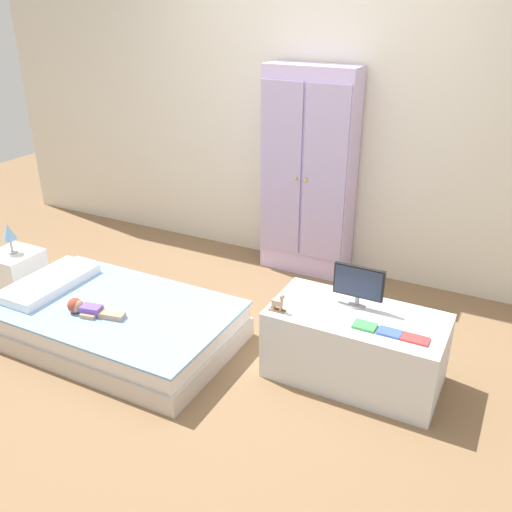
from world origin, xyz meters
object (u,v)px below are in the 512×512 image
at_px(wardrobe, 308,174).
at_px(tv_monitor, 359,284).
at_px(book_green, 365,326).
at_px(doll, 85,308).
at_px(book_red, 415,339).
at_px(table_lamp, 9,233).
at_px(rocking_horse_toy, 279,303).
at_px(tv_stand, 355,346).
at_px(nightstand, 17,275).
at_px(book_blue, 390,332).
at_px(bed, 117,323).

relative_size(wardrobe, tv_monitor, 5.52).
bearing_deg(tv_monitor, book_green, -61.09).
distance_m(doll, book_red, 2.02).
relative_size(table_lamp, wardrobe, 0.14).
distance_m(tv_monitor, rocking_horse_toy, 0.48).
relative_size(tv_monitor, book_red, 2.04).
bearing_deg(tv_stand, doll, -163.11).
distance_m(doll, tv_monitor, 1.72).
xyz_separation_m(doll, rocking_horse_toy, (1.21, 0.31, 0.20)).
xyz_separation_m(nightstand, table_lamp, (0.00, 0.00, 0.34)).
height_order(book_green, book_blue, book_green).
xyz_separation_m(table_lamp, book_red, (2.92, 0.11, -0.08)).
bearing_deg(doll, wardrobe, 65.21).
relative_size(nightstand, wardrobe, 0.23).
xyz_separation_m(wardrobe, book_red, (1.18, -1.34, -0.38)).
height_order(bed, doll, doll).
xyz_separation_m(bed, tv_monitor, (1.49, 0.42, 0.46)).
relative_size(doll, book_red, 2.67).
bearing_deg(nightstand, doll, -15.97).
xyz_separation_m(table_lamp, wardrobe, (1.74, 1.45, 0.29)).
distance_m(bed, book_red, 1.92).
bearing_deg(book_red, tv_monitor, 152.36).
xyz_separation_m(table_lamp, tv_stand, (2.57, 0.22, -0.31)).
bearing_deg(rocking_horse_toy, doll, -165.38).
bearing_deg(nightstand, book_green, 2.34).
bearing_deg(nightstand, table_lamp, 0.00).
bearing_deg(tv_stand, nightstand, -175.02).
bearing_deg(book_green, tv_monitor, 118.91).
bearing_deg(bed, book_red, 6.66).
bearing_deg(book_red, nightstand, -177.88).
bearing_deg(table_lamp, doll, -15.97).
bearing_deg(book_blue, book_green, 180.00).
bearing_deg(doll, bed, 57.57).
distance_m(wardrobe, book_blue, 1.74).
xyz_separation_m(tv_stand, book_red, (0.35, -0.12, 0.23)).
height_order(doll, wardrobe, wardrobe).
height_order(table_lamp, tv_monitor, tv_monitor).
bearing_deg(book_red, wardrobe, 131.35).
distance_m(table_lamp, tv_monitor, 2.55).
xyz_separation_m(bed, table_lamp, (-1.04, 0.11, 0.40)).
distance_m(nightstand, wardrobe, 2.35).
bearing_deg(tv_monitor, bed, -164.15).
bearing_deg(wardrobe, table_lamp, -140.11).
relative_size(nightstand, book_red, 2.56).
height_order(tv_stand, book_red, book_red).
relative_size(wardrobe, book_red, 11.25).
relative_size(wardrobe, book_blue, 13.09).
bearing_deg(nightstand, tv_monitor, 7.02).
relative_size(bed, doll, 3.98).
xyz_separation_m(doll, tv_stand, (1.63, 0.49, -0.08)).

